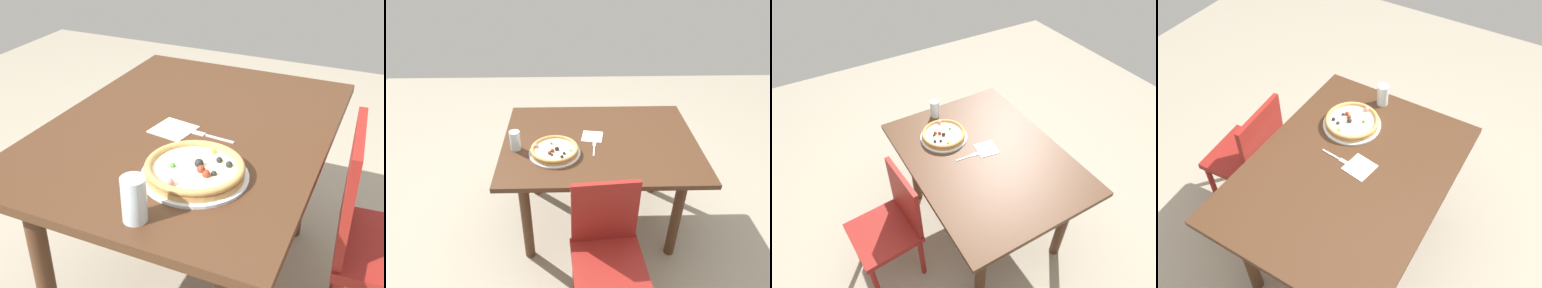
% 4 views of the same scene
% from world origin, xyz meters
% --- Properties ---
extents(ground_plane, '(6.00, 6.00, 0.00)m').
position_xyz_m(ground_plane, '(0.00, 0.00, 0.00)').
color(ground_plane, '#9E937F').
extents(dining_table, '(1.33, 1.00, 0.76)m').
position_xyz_m(dining_table, '(0.00, 0.00, 0.65)').
color(dining_table, '#472B19').
rests_on(dining_table, ground).
extents(chair_near, '(0.43, 0.43, 0.88)m').
position_xyz_m(chair_near, '(-0.01, -0.71, 0.48)').
color(chair_near, maroon).
rests_on(chair_near, ground).
extents(plate, '(0.33, 0.33, 0.01)m').
position_xyz_m(plate, '(-0.31, -0.16, 0.77)').
color(plate, silver).
rests_on(plate, dining_table).
extents(pizza, '(0.31, 0.31, 0.05)m').
position_xyz_m(pizza, '(-0.31, -0.16, 0.79)').
color(pizza, tan).
rests_on(pizza, plate).
extents(fork, '(0.03, 0.17, 0.00)m').
position_xyz_m(fork, '(-0.05, -0.10, 0.77)').
color(fork, silver).
rests_on(fork, dining_table).
extents(drinking_glass, '(0.07, 0.07, 0.13)m').
position_xyz_m(drinking_glass, '(-0.56, -0.10, 0.83)').
color(drinking_glass, silver).
rests_on(drinking_glass, dining_table).
extents(napkin, '(0.16, 0.16, 0.00)m').
position_xyz_m(napkin, '(-0.05, 0.04, 0.77)').
color(napkin, white).
rests_on(napkin, dining_table).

